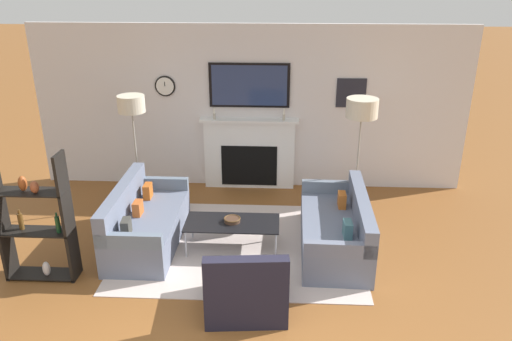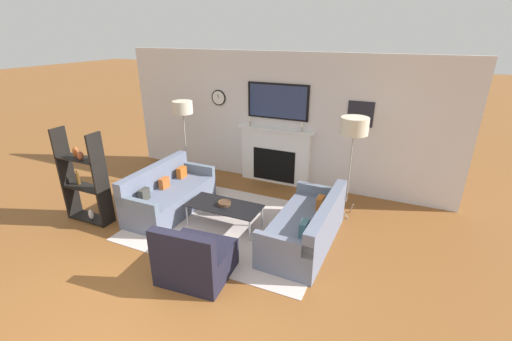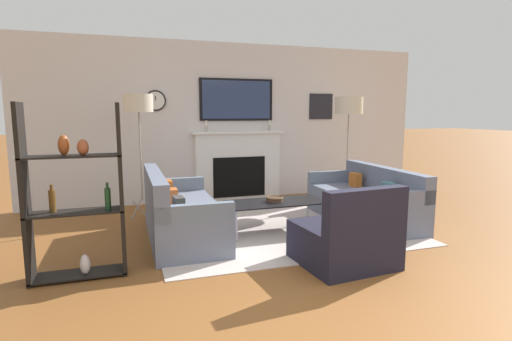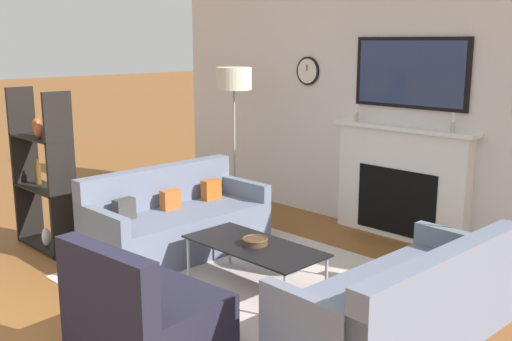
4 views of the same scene
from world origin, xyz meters
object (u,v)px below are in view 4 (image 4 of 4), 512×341
Objects in this scene: couch_left at (176,224)px; coffee_table at (254,247)px; couch_right at (404,307)px; armchair at (145,318)px; shelf_unit at (43,174)px; floor_lamp_left at (234,81)px; decorative_bowl at (255,241)px.

couch_left reaches higher than coffee_table.
armchair is (-1.12, -1.36, -0.01)m from couch_right.
armchair is (1.46, -1.36, -0.03)m from couch_left.
floor_lamp_left is at bearing 71.72° from shelf_unit.
floor_lamp_left is (-1.57, 1.21, 1.19)m from decorative_bowl.
couch_left is 2.00m from armchair.
couch_left is at bearing 39.10° from shelf_unit.
armchair is 0.52× the size of floor_lamp_left.
couch_right is at bearing 3.42° from coffee_table.
couch_right is 3.75m from shelf_unit.
coffee_table is 0.77× the size of shelf_unit.
decorative_bowl is 2.38m from shelf_unit.
couch_right is at bearing -21.09° from floor_lamp_left.
shelf_unit is at bearing 168.28° from armchair.
decorative_bowl is 0.12× the size of floor_lamp_left.
shelf_unit reaches higher than coffee_table.
floor_lamp_left is (-1.58, 1.23, 1.25)m from coffee_table.
coffee_table is 0.06m from decorative_bowl.
couch_left is 1.44× the size of coffee_table.
floor_lamp_left is 2.26m from shelf_unit.
decorative_bowl is at bearing -3.46° from couch_left.
coffee_table is at bearing -37.89° from floor_lamp_left.
coffee_table is at bearing -4.03° from couch_left.
couch_left is 8.05× the size of decorative_bowl.
couch_left is 2.58m from couch_right.
shelf_unit is (-2.23, -0.77, 0.33)m from decorative_bowl.
couch_left is at bearing 137.12° from armchair.
armchair is 2.60m from shelf_unit.
armchair is 1.33m from decorative_bowl.
couch_left is at bearing 176.54° from decorative_bowl.
coffee_table is at bearing -88.67° from decorative_bowl.
decorative_bowl is (-0.27, 1.29, 0.16)m from armchair.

